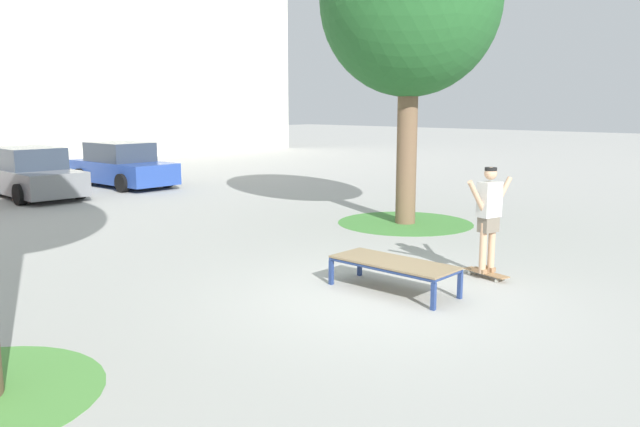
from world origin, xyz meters
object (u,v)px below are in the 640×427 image
(skate_box, at_px, (393,264))
(car_grey, at_px, (31,174))
(skater, at_px, (489,212))
(car_blue, at_px, (122,166))
(skateboard, at_px, (486,273))
(tree_near_right, at_px, (410,2))

(skate_box, xyz_separation_m, car_grey, (0.35, 13.81, 0.28))
(skater, distance_m, car_blue, 14.94)
(skateboard, bearing_deg, car_blue, 82.52)
(skate_box, relative_size, car_blue, 0.45)
(skater, height_order, car_grey, skater)
(skate_box, relative_size, car_grey, 0.45)
(skater, bearing_deg, tree_near_right, 51.30)
(car_blue, bearing_deg, car_grey, -173.54)
(skate_box, xyz_separation_m, skater, (1.62, -0.64, 0.66))
(car_grey, bearing_deg, skater, -84.99)
(tree_near_right, height_order, car_grey, tree_near_right)
(skate_box, relative_size, skateboard, 2.32)
(skateboard, relative_size, tree_near_right, 0.11)
(skate_box, bearing_deg, car_grey, 88.53)
(skateboard, height_order, car_blue, car_blue)
(skateboard, height_order, skater, skater)
(tree_near_right, relative_size, car_blue, 1.68)
(skate_box, bearing_deg, skater, -21.60)
(skateboard, relative_size, car_grey, 0.19)
(car_grey, relative_size, car_blue, 0.99)
(car_grey, bearing_deg, skateboard, -84.99)
(tree_near_right, xyz_separation_m, car_blue, (-1.07, 11.05, -4.32))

